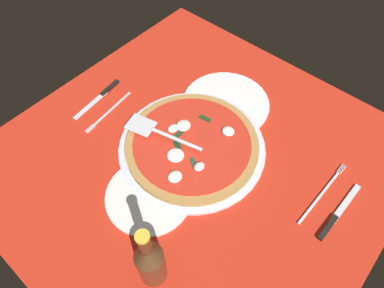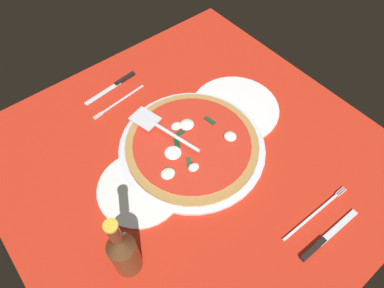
% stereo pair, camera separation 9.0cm
% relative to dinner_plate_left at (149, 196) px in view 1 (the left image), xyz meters
% --- Properties ---
extents(ground_plane, '(0.94, 0.94, 0.01)m').
position_rel_dinner_plate_left_xyz_m(ground_plane, '(0.16, -0.01, -0.01)').
color(ground_plane, red).
extents(checker_pattern, '(0.94, 0.94, 0.00)m').
position_rel_dinner_plate_left_xyz_m(checker_pattern, '(0.16, -0.01, -0.01)').
color(checker_pattern, white).
rests_on(checker_pattern, ground_plane).
extents(pizza_pan, '(0.39, 0.39, 0.01)m').
position_rel_dinner_plate_left_xyz_m(pizza_pan, '(0.18, 0.01, 0.00)').
color(pizza_pan, silver).
rests_on(pizza_pan, ground_plane).
extents(dinner_plate_left, '(0.21, 0.21, 0.01)m').
position_rel_dinner_plate_left_xyz_m(dinner_plate_left, '(0.00, 0.00, 0.00)').
color(dinner_plate_left, white).
rests_on(dinner_plate_left, ground_plane).
extents(dinner_plate_right, '(0.25, 0.25, 0.01)m').
position_rel_dinner_plate_left_xyz_m(dinner_plate_right, '(0.36, 0.04, 0.00)').
color(dinner_plate_right, white).
rests_on(dinner_plate_right, ground_plane).
extents(pizza, '(0.35, 0.35, 0.03)m').
position_rel_dinner_plate_left_xyz_m(pizza, '(0.17, 0.01, 0.02)').
color(pizza, '#B08041').
rests_on(pizza, pizza_pan).
extents(pizza_server, '(0.08, 0.22, 0.01)m').
position_rel_dinner_plate_left_xyz_m(pizza_server, '(0.13, 0.09, 0.04)').
color(pizza_server, silver).
rests_on(pizza_server, pizza).
extents(place_setting_near, '(0.22, 0.13, 0.01)m').
position_rel_dinner_plate_left_xyz_m(place_setting_near, '(0.26, -0.34, -0.00)').
color(place_setting_near, white).
rests_on(place_setting_near, ground_plane).
extents(place_setting_far, '(0.20, 0.15, 0.01)m').
position_rel_dinner_plate_left_xyz_m(place_setting_far, '(0.13, 0.31, -0.00)').
color(place_setting_far, white).
rests_on(place_setting_far, ground_plane).
extents(beer_bottle, '(0.06, 0.06, 0.22)m').
position_rel_dinner_plate_left_xyz_m(beer_bottle, '(-0.12, -0.14, 0.08)').
color(beer_bottle, '#52321B').
rests_on(beer_bottle, ground_plane).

